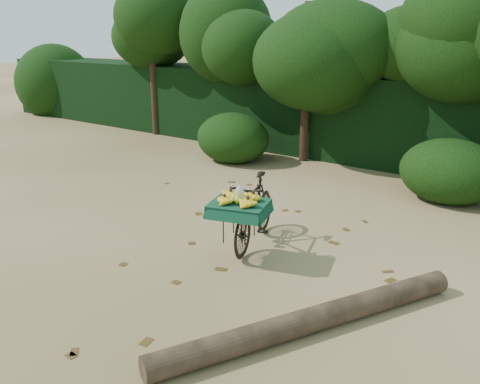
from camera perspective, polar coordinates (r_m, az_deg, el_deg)
The scene contains 7 objects.
ground at distance 6.14m, azimuth -3.04°, elevation -8.60°, with size 80.00×80.00×0.00m, color tan.
vendor_bicycle at distance 6.62m, azimuth 1.57°, elevation -2.11°, with size 1.02×1.74×0.93m.
fallen_log at distance 4.98m, azimuth 8.23°, elevation -13.96°, with size 0.24×0.24×3.32m, color brown.
hedge_backdrop at distance 11.24m, azimuth 18.01°, elevation 7.55°, with size 26.00×1.80×1.80m, color black.
tree_row at distance 10.60m, azimuth 13.72°, elevation 13.35°, with size 14.50×2.00×4.00m, color black, non-canonical shape.
bush_clumps at distance 9.32m, azimuth 16.54°, elevation 2.89°, with size 8.80×1.70×0.90m, color black, non-canonical shape.
leaf_litter at distance 6.60m, azimuth 0.58°, elevation -6.56°, with size 7.00×7.30×0.01m, color #4F3515, non-canonical shape.
Camera 1 is at (3.55, -4.21, 2.72)m, focal length 38.00 mm.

